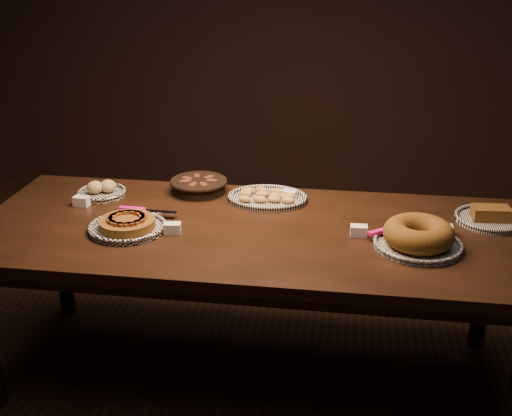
# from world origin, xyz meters

# --- Properties ---
(ground) EXTENTS (5.00, 5.00, 0.00)m
(ground) POSITION_xyz_m (0.00, 0.00, 0.00)
(ground) COLOR black
(ground) RESTS_ON ground
(buffet_table) EXTENTS (2.40, 1.00, 0.75)m
(buffet_table) POSITION_xyz_m (0.00, 0.00, 0.68)
(buffet_table) COLOR black
(buffet_table) RESTS_ON ground
(apple_tart_plate) EXTENTS (0.34, 0.34, 0.06)m
(apple_tart_plate) POSITION_xyz_m (-0.52, -0.10, 0.77)
(apple_tart_plate) COLOR white
(apple_tart_plate) RESTS_ON buffet_table
(madeleine_platter) EXTENTS (0.37, 0.30, 0.04)m
(madeleine_platter) POSITION_xyz_m (0.02, 0.32, 0.77)
(madeleine_platter) COLOR black
(madeleine_platter) RESTS_ON buffet_table
(bundt_cake_plate) EXTENTS (0.38, 0.38, 0.11)m
(bundt_cake_plate) POSITION_xyz_m (0.68, -0.10, 0.80)
(bundt_cake_plate) COLOR black
(bundt_cake_plate) RESTS_ON buffet_table
(croissant_basket) EXTENTS (0.32, 0.32, 0.07)m
(croissant_basket) POSITION_xyz_m (-0.32, 0.38, 0.79)
(croissant_basket) COLOR black
(croissant_basket) RESTS_ON buffet_table
(bread_roll_plate) EXTENTS (0.23, 0.23, 0.07)m
(bread_roll_plate) POSITION_xyz_m (-0.77, 0.27, 0.77)
(bread_roll_plate) COLOR white
(bread_roll_plate) RESTS_ON buffet_table
(loaf_plate) EXTENTS (0.30, 0.30, 0.07)m
(loaf_plate) POSITION_xyz_m (1.02, 0.21, 0.77)
(loaf_plate) COLOR black
(loaf_plate) RESTS_ON buffet_table
(tent_cards) EXTENTS (1.69, 0.51, 0.04)m
(tent_cards) POSITION_xyz_m (0.05, 0.08, 0.77)
(tent_cards) COLOR white
(tent_cards) RESTS_ON buffet_table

